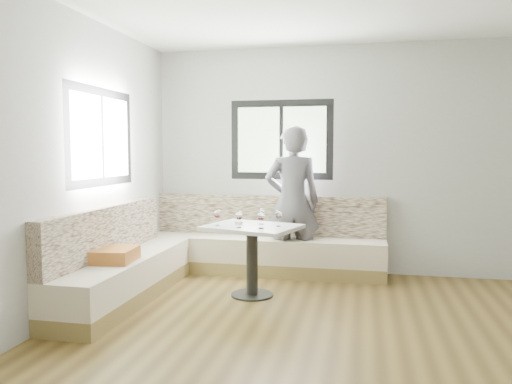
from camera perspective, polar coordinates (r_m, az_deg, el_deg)
room at (r=3.83m, az=9.28°, el=3.18°), size 5.01×5.01×2.81m
banquette at (r=5.75m, az=-5.43°, el=-7.13°), size 2.90×2.80×0.95m
table at (r=5.20m, az=-0.46°, el=-5.87°), size 1.06×0.93×0.74m
person at (r=5.99m, az=4.19°, el=-1.12°), size 0.75×0.59×1.81m
olive_ramekin at (r=5.24m, az=-1.98°, el=-3.53°), size 0.09×0.09×0.03m
wine_glass_a at (r=5.15m, az=-4.44°, el=-2.56°), size 0.08×0.08×0.17m
wine_glass_b at (r=5.00m, az=-1.97°, el=-2.77°), size 0.08×0.08×0.17m
wine_glass_c at (r=4.95m, az=0.57°, el=-2.85°), size 0.08×0.08×0.17m
wine_glass_d at (r=5.23m, az=0.61°, el=-2.44°), size 0.08×0.08×0.17m
wine_glass_e at (r=5.09m, az=2.57°, el=-2.65°), size 0.08×0.08×0.17m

